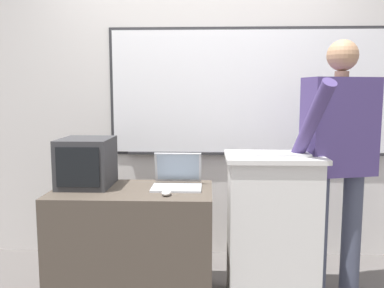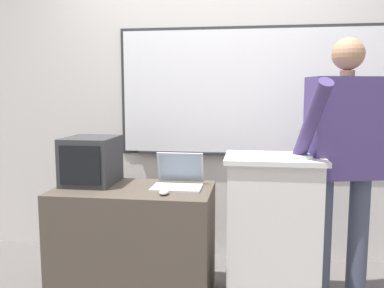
{
  "view_description": "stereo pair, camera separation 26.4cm",
  "coord_description": "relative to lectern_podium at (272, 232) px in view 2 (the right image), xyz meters",
  "views": [
    {
      "loc": [
        0.07,
        -2.17,
        1.39
      ],
      "look_at": [
        -0.03,
        0.45,
        1.06
      ],
      "focal_mm": 38.0,
      "sensor_mm": 36.0,
      "label": 1
    },
    {
      "loc": [
        0.34,
        -2.15,
        1.39
      ],
      "look_at": [
        -0.03,
        0.45,
        1.06
      ],
      "focal_mm": 38.0,
      "sensor_mm": 36.0,
      "label": 2
    }
  ],
  "objects": [
    {
      "name": "laptop",
      "position": [
        -0.63,
        0.09,
        0.32
      ],
      "size": [
        0.33,
        0.3,
        0.22
      ],
      "color": "#B7BABF",
      "rests_on": "side_desk"
    },
    {
      "name": "person_presenter",
      "position": [
        0.44,
        0.08,
        0.51
      ],
      "size": [
        0.63,
        0.64,
        1.73
      ],
      "rotation": [
        0.0,
        0.0,
        0.25
      ],
      "color": "#474C60",
      "rests_on": "ground_plane"
    },
    {
      "name": "crt_monitor",
      "position": [
        -1.25,
        0.09,
        0.42
      ],
      "size": [
        0.34,
        0.39,
        0.33
      ],
      "color": "#333335",
      "rests_on": "side_desk"
    },
    {
      "name": "wireless_keyboard",
      "position": [
        0.0,
        -0.06,
        0.51
      ],
      "size": [
        0.42,
        0.12,
        0.02
      ],
      "color": "silver",
      "rests_on": "lectern_podium"
    },
    {
      "name": "lectern_podium",
      "position": [
        0.0,
        0.0,
        0.0
      ],
      "size": [
        0.62,
        0.45,
        1.0
      ],
      "color": "silver",
      "rests_on": "ground_plane"
    },
    {
      "name": "computer_mouse_by_laptop",
      "position": [
        -0.68,
        -0.15,
        0.28
      ],
      "size": [
        0.06,
        0.1,
        0.03
      ],
      "color": "silver",
      "rests_on": "side_desk"
    },
    {
      "name": "back_wall",
      "position": [
        -0.48,
        0.87,
        0.9
      ],
      "size": [
        6.4,
        0.17,
        2.79
      ],
      "color": "silver",
      "rests_on": "ground_plane"
    },
    {
      "name": "side_desk",
      "position": [
        -0.92,
        0.0,
        -0.12
      ],
      "size": [
        1.05,
        0.59,
        0.76
      ],
      "color": "#4C4238",
      "rests_on": "ground_plane"
    }
  ]
}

